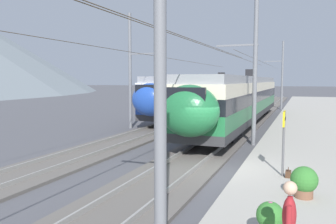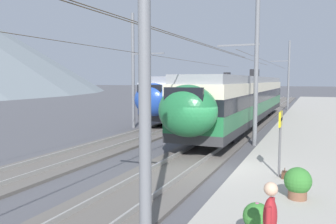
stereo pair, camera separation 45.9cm
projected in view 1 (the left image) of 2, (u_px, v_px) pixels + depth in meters
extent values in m
plane|color=#4C4C51|center=(215.00, 172.00, 13.13)|extent=(400.00, 400.00, 0.00)
cube|color=#5B5651|center=(182.00, 167.00, 13.65)|extent=(120.00, 3.00, 0.12)
cube|color=gray|center=(199.00, 165.00, 13.37)|extent=(120.00, 0.07, 0.16)
cube|color=gray|center=(165.00, 162.00, 13.90)|extent=(120.00, 0.07, 0.16)
cube|color=#5B5651|center=(78.00, 156.00, 15.55)|extent=(120.00, 3.00, 0.12)
cube|color=gray|center=(91.00, 155.00, 15.27)|extent=(120.00, 0.07, 0.16)
cube|color=gray|center=(66.00, 152.00, 15.80)|extent=(120.00, 0.07, 0.16)
cube|color=#2D2D30|center=(242.00, 114.00, 26.69)|extent=(25.45, 2.86, 0.45)
cube|color=#1E6638|center=(242.00, 106.00, 26.62)|extent=(25.45, 2.86, 0.85)
cube|color=black|center=(242.00, 96.00, 26.55)|extent=(25.45, 2.90, 0.75)
cube|color=beige|center=(243.00, 87.00, 26.48)|extent=(25.45, 2.86, 0.65)
cube|color=gray|center=(243.00, 80.00, 26.43)|extent=(25.15, 2.66, 0.45)
cube|color=black|center=(219.00, 134.00, 19.45)|extent=(2.80, 2.29, 0.42)
cube|color=black|center=(255.00, 111.00, 34.01)|extent=(2.80, 2.29, 0.42)
ellipsoid|color=#1E6638|center=(189.00, 111.00, 14.31)|extent=(1.80, 2.63, 2.25)
cube|color=black|center=(186.00, 102.00, 13.81)|extent=(0.16, 1.72, 1.19)
cube|color=black|center=(250.00, 73.00, 29.90)|extent=(0.90, 0.70, 0.70)
cube|color=#2D2D30|center=(212.00, 104.00, 37.77)|extent=(31.33, 2.93, 0.45)
cube|color=#1E429E|center=(212.00, 98.00, 37.71)|extent=(31.33, 2.93, 0.85)
cube|color=black|center=(212.00, 91.00, 37.64)|extent=(31.33, 2.97, 0.75)
cube|color=white|center=(212.00, 85.00, 37.57)|extent=(31.33, 2.93, 0.65)
cube|color=gray|center=(212.00, 80.00, 37.52)|extent=(31.03, 2.73, 0.45)
cube|color=black|center=(183.00, 116.00, 28.85)|extent=(2.80, 2.34, 0.42)
cube|color=black|center=(229.00, 102.00, 46.78)|extent=(2.80, 2.34, 0.42)
ellipsoid|color=#1E429E|center=(151.00, 100.00, 22.68)|extent=(1.80, 2.69, 2.25)
cube|color=black|center=(147.00, 94.00, 22.18)|extent=(0.16, 1.76, 1.19)
cube|color=black|center=(221.00, 75.00, 41.80)|extent=(0.90, 0.70, 0.70)
cylinder|color=slate|center=(160.00, 66.00, 6.24)|extent=(0.24, 0.24, 7.69)
cylinder|color=slate|center=(255.00, 73.00, 18.24)|extent=(0.24, 0.24, 7.93)
cube|color=slate|center=(237.00, 45.00, 18.47)|extent=(0.10, 2.30, 0.10)
cylinder|color=#473823|center=(219.00, 51.00, 18.86)|extent=(40.81, 0.02, 0.02)
cylinder|color=slate|center=(282.00, 76.00, 40.91)|extent=(0.24, 0.24, 8.31)
cube|color=slate|center=(274.00, 61.00, 41.12)|extent=(0.10, 2.30, 0.10)
cylinder|color=#473823|center=(266.00, 63.00, 41.52)|extent=(40.81, 0.02, 0.02)
cylinder|color=slate|center=(130.00, 71.00, 24.79)|extent=(0.24, 0.24, 8.47)
cube|color=slate|center=(144.00, 54.00, 24.22)|extent=(0.10, 2.67, 0.10)
cylinder|color=#473823|center=(159.00, 57.00, 23.80)|extent=(40.81, 0.02, 0.02)
cylinder|color=#59595B|center=(283.00, 144.00, 11.42)|extent=(0.08, 0.08, 2.23)
cube|color=yellow|center=(284.00, 119.00, 11.34)|extent=(0.70, 0.06, 0.50)
cube|color=black|center=(285.00, 119.00, 11.33)|extent=(0.52, 0.01, 0.10)
ellipsoid|color=maroon|center=(289.00, 215.00, 5.35)|extent=(0.36, 0.22, 0.62)
sphere|color=tan|center=(290.00, 188.00, 5.31)|extent=(0.22, 0.22, 0.22)
cylinder|color=maroon|center=(289.00, 224.00, 5.16)|extent=(0.09, 0.09, 0.58)
cylinder|color=maroon|center=(290.00, 213.00, 5.56)|extent=(0.09, 0.09, 0.58)
cube|color=#472D1E|center=(288.00, 174.00, 11.38)|extent=(0.32, 0.18, 0.22)
torus|color=#472D1E|center=(288.00, 169.00, 11.36)|extent=(0.16, 0.02, 0.16)
cylinder|color=brown|center=(304.00, 192.00, 9.40)|extent=(0.50, 0.50, 0.29)
sphere|color=#33752D|center=(304.00, 180.00, 9.36)|extent=(0.74, 0.74, 0.74)
sphere|color=gold|center=(304.00, 174.00, 9.35)|extent=(0.41, 0.41, 0.41)
sphere|color=#33752D|center=(270.00, 215.00, 6.77)|extent=(0.56, 0.56, 0.56)
sphere|color=#DB5193|center=(270.00, 209.00, 6.76)|extent=(0.31, 0.31, 0.31)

